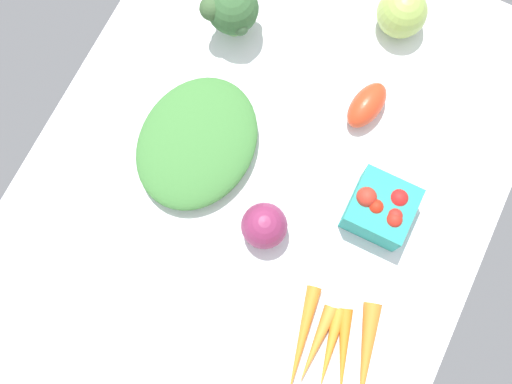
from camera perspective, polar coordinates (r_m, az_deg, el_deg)
The scene contains 8 objects.
tablecloth at distance 101.11cm, azimuth 0.00°, elevation -0.39°, with size 104.00×76.00×2.00cm, color white.
roma_tomato at distance 103.95cm, azimuth 10.51°, elevation 8.14°, with size 9.17×5.00×5.00cm, color red.
carrot_bunch at distance 97.07cm, azimuth 7.55°, elevation -14.72°, with size 19.45×16.62×2.99cm.
red_onion_near_basket at distance 95.28cm, azimuth 0.79°, elevation -3.24°, with size 7.49×7.49×7.49cm, color #842952.
broccoli_head at distance 105.23cm, azimuth -2.37°, elevation 17.06°, with size 9.31×9.22×11.36cm.
heirloom_tomato_green at distance 110.59cm, azimuth 13.73°, elevation 16.26°, with size 8.71×8.71×8.71cm, color #9BB954.
leafy_greens_clump at distance 100.45cm, azimuth -5.64°, elevation 4.73°, with size 24.07×19.30×5.04cm, color #41803B.
berry_basket at distance 97.74cm, azimuth 11.81°, elevation -1.52°, with size 9.79×9.79×8.27cm.
Camera 1 is at (-20.42, -9.96, 99.52)cm, focal length 42.00 mm.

